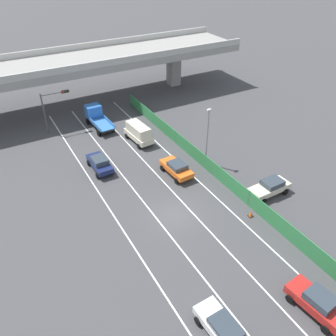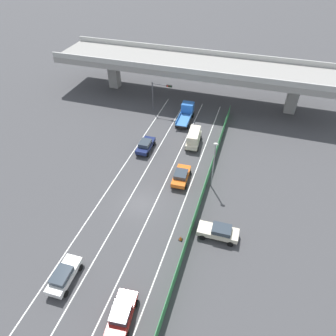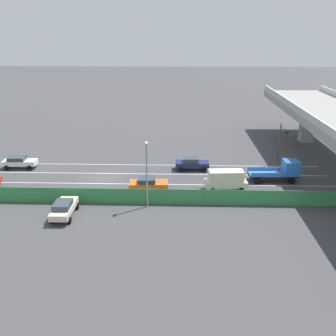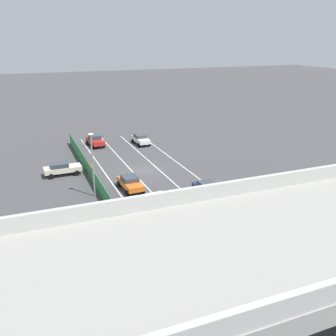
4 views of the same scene
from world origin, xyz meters
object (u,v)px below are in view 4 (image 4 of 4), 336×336
object	(u,v)px
car_sedan_red	(95,140)
car_van_cream	(162,210)
car_sedan_white	(141,139)
traffic_light	(300,204)
traffic_cone	(91,165)
flatbed_truck_blue	(233,241)
street_lamp	(92,158)
car_sedan_navy	(208,189)
parked_sedan_cream	(62,168)
car_taxi_orange	(130,182)

from	to	relation	value
car_sedan_red	car_van_cream	bearing A→B (deg)	90.91
car_sedan_white	traffic_light	xyz separation A→B (m)	(-1.82, 33.71, 3.00)
traffic_cone	traffic_light	bearing A→B (deg)	113.45
flatbed_truck_blue	street_lamp	distance (m)	17.28
car_sedan_white	car_sedan_navy	xyz separation A→B (m)	(-0.11, 22.20, 0.01)
car_sedan_white	traffic_cone	world-z (taller)	car_sedan_white
car_van_cream	parked_sedan_cream	xyz separation A→B (m)	(6.81, -16.13, -0.41)
car_van_cream	car_sedan_red	world-z (taller)	car_van_cream
car_van_cream	car_sedan_navy	size ratio (longest dim) A/B	1.12
car_taxi_orange	traffic_light	bearing A→B (deg)	117.52
car_sedan_red	parked_sedan_cream	distance (m)	13.03
car_van_cream	car_taxi_orange	distance (m)	8.59
car_sedan_red	flatbed_truck_blue	distance (m)	34.65
car_sedan_white	traffic_light	distance (m)	33.89
flatbed_truck_blue	street_lamp	bearing A→B (deg)	-64.13
flatbed_truck_blue	parked_sedan_cream	xyz separation A→B (m)	(9.81, -23.11, -0.41)
flatbed_truck_blue	parked_sedan_cream	bearing A→B (deg)	-67.00
car_sedan_navy	traffic_light	size ratio (longest dim) A/B	0.78
parked_sedan_cream	traffic_cone	size ratio (longest dim) A/B	6.95
car_taxi_orange	car_sedan_navy	distance (m)	8.51
car_sedan_red	traffic_cone	bearing A→B (deg)	75.18
street_lamp	flatbed_truck_blue	bearing A→B (deg)	115.87
car_sedan_red	car_sedan_navy	bearing A→B (deg)	106.07
car_sedan_navy	flatbed_truck_blue	size ratio (longest dim) A/B	0.74
car_sedan_red	flatbed_truck_blue	xyz separation A→B (m)	(-3.44, 34.48, 0.35)
flatbed_truck_blue	traffic_cone	bearing A→B (deg)	-76.38
car_sedan_red	flatbed_truck_blue	size ratio (longest dim) A/B	0.76
traffic_light	traffic_cone	distance (m)	28.27
flatbed_truck_blue	car_sedan_red	bearing A→B (deg)	-84.30
car_sedan_navy	car_sedan_red	bearing A→B (deg)	-73.93
car_van_cream	car_sedan_red	bearing A→B (deg)	-89.09
car_sedan_navy	street_lamp	world-z (taller)	street_lamp
car_sedan_red	car_taxi_orange	bearing A→B (deg)	90.00
street_lamp	car_van_cream	bearing A→B (deg)	117.96
car_taxi_orange	traffic_cone	bearing A→B (deg)	-74.46
car_taxi_orange	car_sedan_white	distance (m)	18.49
car_van_cream	parked_sedan_cream	bearing A→B (deg)	-67.12
car_van_cream	traffic_light	bearing A→B (deg)	135.80
street_lamp	car_sedan_navy	bearing A→B (deg)	156.33
car_taxi_orange	car_sedan_red	xyz separation A→B (m)	(-0.00, -18.92, 0.08)
car_taxi_orange	parked_sedan_cream	size ratio (longest dim) A/B	0.97
traffic_light	street_lamp	distance (m)	20.58
parked_sedan_cream	car_sedan_red	bearing A→B (deg)	-119.28
traffic_light	street_lamp	xyz separation A→B (m)	(12.59, -16.28, 0.28)
car_sedan_white	flatbed_truck_blue	xyz separation A→B (m)	(3.34, 32.76, 0.41)
car_taxi_orange	street_lamp	size ratio (longest dim) A/B	0.63
traffic_cone	flatbed_truck_blue	bearing A→B (deg)	103.62
parked_sedan_cream	traffic_light	bearing A→B (deg)	121.88
parked_sedan_cream	traffic_light	distance (m)	28.49
car_taxi_orange	flatbed_truck_blue	size ratio (longest dim) A/B	0.75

